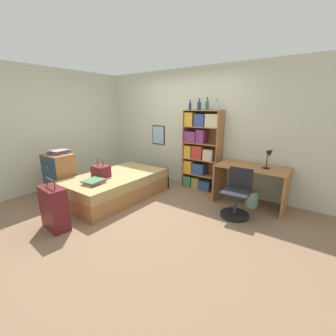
# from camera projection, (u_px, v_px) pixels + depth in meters

# --- Properties ---
(ground_plane) EXTENTS (14.00, 14.00, 0.00)m
(ground_plane) POSITION_uv_depth(u_px,v_px,m) (143.00, 205.00, 4.21)
(ground_plane) COLOR #84664C
(wall_back) EXTENTS (10.00, 0.09, 2.60)m
(wall_back) POSITION_uv_depth(u_px,v_px,m) (189.00, 129.00, 5.12)
(wall_back) COLOR beige
(wall_back) RESTS_ON ground_plane
(wall_left) EXTENTS (0.06, 10.00, 2.60)m
(wall_left) POSITION_uv_depth(u_px,v_px,m) (65.00, 128.00, 5.22)
(wall_left) COLOR beige
(wall_left) RESTS_ON ground_plane
(bed) EXTENTS (1.16, 2.03, 0.47)m
(bed) POSITION_uv_depth(u_px,v_px,m) (117.00, 186.00, 4.57)
(bed) COLOR #A36B3D
(bed) RESTS_ON ground_plane
(handbag) EXTENTS (0.32, 0.24, 0.37)m
(handbag) POSITION_uv_depth(u_px,v_px,m) (101.00, 171.00, 4.34)
(handbag) COLOR maroon
(handbag) RESTS_ON bed
(book_stack_on_bed) EXTENTS (0.34, 0.39, 0.07)m
(book_stack_on_bed) POSITION_uv_depth(u_px,v_px,m) (94.00, 182.00, 3.96)
(book_stack_on_bed) COLOR beige
(book_stack_on_bed) RESTS_ON bed
(suitcase) EXTENTS (0.50, 0.29, 0.78)m
(suitcase) POSITION_uv_depth(u_px,v_px,m) (54.00, 208.00, 3.34)
(suitcase) COLOR #5B191E
(suitcase) RESTS_ON ground_plane
(dresser) EXTENTS (0.58, 0.45, 0.89)m
(dresser) POSITION_uv_depth(u_px,v_px,m) (60.00, 176.00, 4.52)
(dresser) COLOR #A36B3D
(dresser) RESTS_ON ground_plane
(magazine_pile_on_dresser) EXTENTS (0.34, 0.39, 0.09)m
(magazine_pile_on_dresser) POSITION_uv_depth(u_px,v_px,m) (59.00, 152.00, 4.41)
(magazine_pile_on_dresser) COLOR #334C84
(magazine_pile_on_dresser) RESTS_ON dresser
(bookcase) EXTENTS (0.80, 0.32, 1.72)m
(bookcase) POSITION_uv_depth(u_px,v_px,m) (200.00, 151.00, 4.84)
(bookcase) COLOR #A36B3D
(bookcase) RESTS_ON ground_plane
(bottle_green) EXTENTS (0.06, 0.06, 0.20)m
(bottle_green) POSITION_uv_depth(u_px,v_px,m) (190.00, 106.00, 4.70)
(bottle_green) COLOR navy
(bottle_green) RESTS_ON bookcase
(bottle_brown) EXTENTS (0.07, 0.07, 0.23)m
(bottle_brown) POSITION_uv_depth(u_px,v_px,m) (199.00, 106.00, 4.59)
(bottle_brown) COLOR navy
(bottle_brown) RESTS_ON bookcase
(bottle_clear) EXTENTS (0.07, 0.07, 0.25)m
(bottle_clear) POSITION_uv_depth(u_px,v_px,m) (207.00, 105.00, 4.47)
(bottle_clear) COLOR #1E6B2D
(bottle_clear) RESTS_ON bookcase
(bottle_blue) EXTENTS (0.06, 0.06, 0.20)m
(bottle_blue) POSITION_uv_depth(u_px,v_px,m) (217.00, 106.00, 4.43)
(bottle_blue) COLOR #B7BCC1
(bottle_blue) RESTS_ON bookcase
(desk) EXTENTS (1.25, 0.67, 0.74)m
(desk) POSITION_uv_depth(u_px,v_px,m) (251.00, 178.00, 4.13)
(desk) COLOR #A36B3D
(desk) RESTS_ON ground_plane
(desk_lamp) EXTENTS (0.18, 0.13, 0.38)m
(desk_lamp) POSITION_uv_depth(u_px,v_px,m) (270.00, 155.00, 3.86)
(desk_lamp) COLOR black
(desk_lamp) RESTS_ON desk
(desk_chair) EXTENTS (0.47, 0.47, 0.80)m
(desk_chair) POSITION_uv_depth(u_px,v_px,m) (236.00, 202.00, 3.75)
(desk_chair) COLOR black
(desk_chair) RESTS_ON ground_plane
(waste_bin) EXTENTS (0.22, 0.22, 0.29)m
(waste_bin) POSITION_uv_depth(u_px,v_px,m) (252.00, 199.00, 4.13)
(waste_bin) COLOR #99C1B2
(waste_bin) RESTS_ON ground_plane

